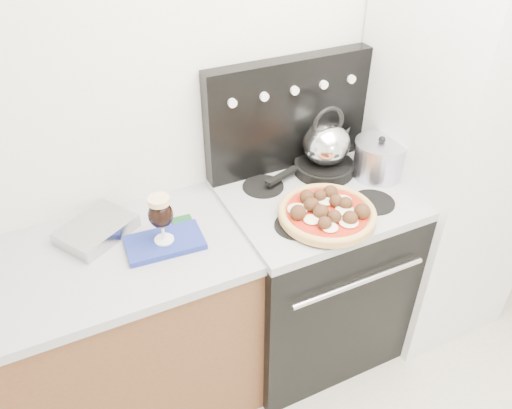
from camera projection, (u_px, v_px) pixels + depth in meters
room_shell at (481, 278)px, 1.25m from camera, size 3.52×3.01×2.52m
base_cabinet at (73, 356)px, 2.04m from camera, size 1.45×0.60×0.86m
countertop at (45, 277)px, 1.77m from camera, size 1.48×0.63×0.04m
stove_body at (310, 276)px, 2.40m from camera, size 0.76×0.65×0.88m
cooktop at (316, 198)px, 2.12m from camera, size 0.76×0.65×0.04m
backguard at (288, 115)px, 2.16m from camera, size 0.76×0.08×0.50m
fridge at (449, 155)px, 2.32m from camera, size 0.64×0.68×1.90m
foil_sheet at (97, 230)px, 1.91m from camera, size 0.33×0.31×0.05m
oven_mitt at (165, 243)px, 1.87m from camera, size 0.30×0.19×0.02m
beer_glass at (161, 219)px, 1.81m from camera, size 0.10×0.10×0.20m
pizza_pan at (327, 218)px, 1.97m from camera, size 0.43×0.43×0.01m
pizza at (327, 211)px, 1.95m from camera, size 0.39×0.39×0.05m
skillet at (324, 167)px, 2.24m from camera, size 0.34×0.34×0.05m
tea_kettle at (327, 140)px, 2.16m from camera, size 0.21×0.21×0.23m
stock_pot at (379, 160)px, 2.19m from camera, size 0.26×0.26×0.16m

